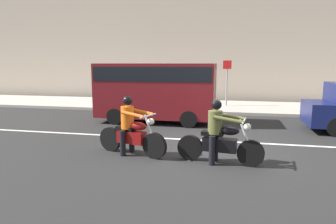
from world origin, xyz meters
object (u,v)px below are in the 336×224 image
Objects in this scene: street_sign_post at (227,78)px; pedestrian_bystander at (172,87)px; motorcycle_with_rider_orange_stripe at (131,131)px; parked_van_maroon at (156,88)px; motorcycle_with_rider_olive at (219,137)px.

street_sign_post reaches higher than pedestrian_bystander.
parked_van_maroon reaches higher than motorcycle_with_rider_orange_stripe.
motorcycle_with_rider_olive is 1.03× the size of motorcycle_with_rider_orange_stripe.
motorcycle_with_rider_orange_stripe is 8.42m from pedestrian_bystander.
motorcycle_with_rider_orange_stripe is 4.59m from parked_van_maroon.
motorcycle_with_rider_olive is 9.21m from street_sign_post.
motorcycle_with_rider_olive is 1.24× the size of pedestrian_bystander.
motorcycle_with_rider_olive is at bearing -59.83° from parked_van_maroon.
parked_van_maroon is at bearing 95.62° from motorcycle_with_rider_orange_stripe.
motorcycle_with_rider_orange_stripe is 0.84× the size of street_sign_post.
street_sign_post reaches higher than motorcycle_with_rider_olive.
parked_van_maroon reaches higher than pedestrian_bystander.
parked_van_maroon is (-2.75, 4.73, 0.74)m from motorcycle_with_rider_olive.
street_sign_post is at bearing 58.32° from parked_van_maroon.
motorcycle_with_rider_orange_stripe is (-2.30, 0.22, -0.00)m from motorcycle_with_rider_olive.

